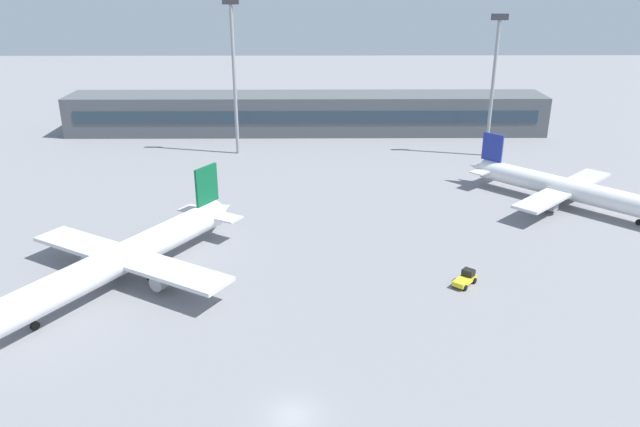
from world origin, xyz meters
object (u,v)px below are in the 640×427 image
airplane_near (119,260)px  floodlight_tower_east (494,77)px  airplane_mid (571,190)px  baggage_tug_yellow (465,278)px  floodlight_tower_west (234,69)px

airplane_near → floodlight_tower_east: size_ratio=1.36×
airplane_mid → floodlight_tower_east: (-5.86, 29.83, 13.26)m
baggage_tug_yellow → floodlight_tower_east: 60.86m
baggage_tug_yellow → floodlight_tower_west: size_ratio=0.12×
floodlight_tower_east → baggage_tug_yellow: bearing=-106.9°
airplane_near → airplane_mid: airplane_near is taller
airplane_near → floodlight_tower_west: floodlight_tower_west is taller
airplane_mid → floodlight_tower_west: size_ratio=0.96×
floodlight_tower_west → airplane_mid: bearing=-28.9°
airplane_mid → floodlight_tower_west: (-57.68, 31.85, 14.69)m
floodlight_tower_west → airplane_near: bearing=-97.5°
floodlight_tower_east → airplane_mid: bearing=-78.9°
baggage_tug_yellow → floodlight_tower_west: bearing=120.7°
airplane_near → airplane_mid: (65.28, 25.94, -0.35)m
baggage_tug_yellow → floodlight_tower_east: floodlight_tower_east is taller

